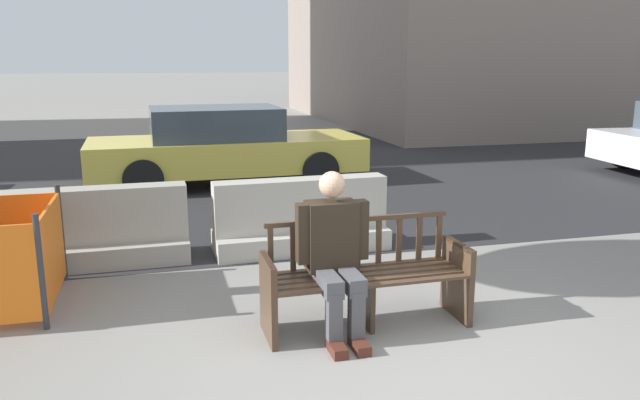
{
  "coord_description": "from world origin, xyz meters",
  "views": [
    {
      "loc": [
        -1.61,
        -3.68,
        2.17
      ],
      "look_at": [
        -0.01,
        2.38,
        0.75
      ],
      "focal_mm": 35.0,
      "sensor_mm": 36.0,
      "label": 1
    }
  ],
  "objects_px": {
    "street_bench": "(366,280)",
    "seated_person": "(335,251)",
    "car_taxi_near": "(224,146)",
    "jersey_barrier_centre": "(301,221)",
    "jersey_barrier_left": "(93,234)"
  },
  "relations": [
    {
      "from": "street_bench",
      "to": "jersey_barrier_left",
      "type": "distance_m",
      "value": 3.24
    },
    {
      "from": "street_bench",
      "to": "car_taxi_near",
      "type": "height_order",
      "value": "car_taxi_near"
    },
    {
      "from": "seated_person",
      "to": "car_taxi_near",
      "type": "height_order",
      "value": "car_taxi_near"
    },
    {
      "from": "jersey_barrier_centre",
      "to": "jersey_barrier_left",
      "type": "bearing_deg",
      "value": 178.38
    },
    {
      "from": "street_bench",
      "to": "seated_person",
      "type": "height_order",
      "value": "seated_person"
    },
    {
      "from": "street_bench",
      "to": "seated_person",
      "type": "bearing_deg",
      "value": -168.14
    },
    {
      "from": "jersey_barrier_centre",
      "to": "seated_person",
      "type": "bearing_deg",
      "value": -96.27
    },
    {
      "from": "seated_person",
      "to": "jersey_barrier_centre",
      "type": "xyz_separation_m",
      "value": [
        0.25,
        2.26,
        -0.35
      ]
    },
    {
      "from": "street_bench",
      "to": "jersey_barrier_centre",
      "type": "bearing_deg",
      "value": 90.95
    },
    {
      "from": "jersey_barrier_centre",
      "to": "jersey_barrier_left",
      "type": "relative_size",
      "value": 1.0
    },
    {
      "from": "street_bench",
      "to": "car_taxi_near",
      "type": "relative_size",
      "value": 0.36
    },
    {
      "from": "street_bench",
      "to": "seated_person",
      "type": "distance_m",
      "value": 0.41
    },
    {
      "from": "seated_person",
      "to": "street_bench",
      "type": "bearing_deg",
      "value": 11.86
    },
    {
      "from": "seated_person",
      "to": "jersey_barrier_left",
      "type": "relative_size",
      "value": 0.65
    },
    {
      "from": "street_bench",
      "to": "seated_person",
      "type": "relative_size",
      "value": 1.29
    }
  ]
}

